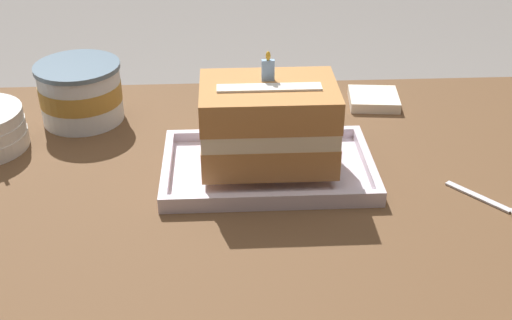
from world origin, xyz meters
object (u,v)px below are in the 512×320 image
at_px(foil_tray, 268,169).
at_px(ice_cream_tub, 80,92).
at_px(birthday_cake, 268,123).
at_px(napkin_pile, 374,99).

distance_m(foil_tray, ice_cream_tub, 0.37).
height_order(birthday_cake, napkin_pile, birthday_cake).
bearing_deg(birthday_cake, ice_cream_tub, 147.51).
xyz_separation_m(foil_tray, napkin_pile, (0.21, 0.23, 0.00)).
bearing_deg(birthday_cake, napkin_pile, 47.88).
xyz_separation_m(birthday_cake, napkin_pile, (0.21, 0.23, -0.08)).
height_order(foil_tray, ice_cream_tub, ice_cream_tub).
bearing_deg(ice_cream_tub, napkin_pile, 3.84).
xyz_separation_m(birthday_cake, ice_cream_tub, (-0.31, 0.20, -0.03)).
bearing_deg(napkin_pile, ice_cream_tub, -176.16).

